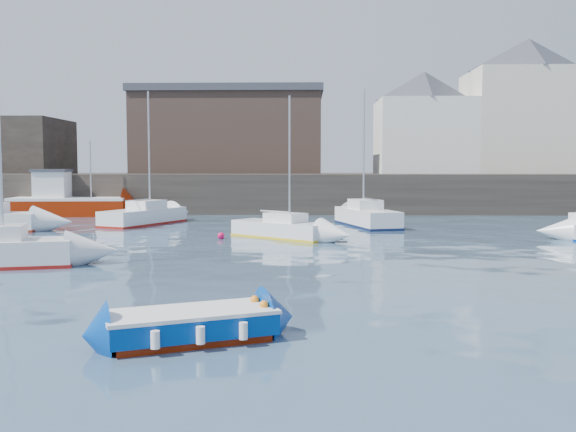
{
  "coord_description": "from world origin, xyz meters",
  "views": [
    {
      "loc": [
        0.72,
        -14.76,
        3.55
      ],
      "look_at": [
        0.0,
        12.0,
        1.5
      ],
      "focal_mm": 40.0,
      "sensor_mm": 36.0,
      "label": 1
    }
  ],
  "objects_px": {
    "sailboat_h": "(144,216)",
    "fishing_boat": "(66,201)",
    "blue_dinghy": "(190,324)",
    "sailboat_b": "(282,229)",
    "sailboat_f": "(367,217)",
    "buoy_far": "(221,239)"
  },
  "relations": [
    {
      "from": "sailboat_h",
      "to": "fishing_boat",
      "type": "bearing_deg",
      "value": 137.44
    },
    {
      "from": "blue_dinghy",
      "to": "sailboat_b",
      "type": "xyz_separation_m",
      "value": [
        1.16,
        19.24,
        0.1
      ]
    },
    {
      "from": "fishing_boat",
      "to": "sailboat_f",
      "type": "distance_m",
      "value": 22.54
    },
    {
      "from": "blue_dinghy",
      "to": "fishing_boat",
      "type": "height_order",
      "value": "fishing_boat"
    },
    {
      "from": "sailboat_b",
      "to": "sailboat_h",
      "type": "bearing_deg",
      "value": 140.08
    },
    {
      "from": "sailboat_b",
      "to": "buoy_far",
      "type": "relative_size",
      "value": 20.42
    },
    {
      "from": "fishing_boat",
      "to": "sailboat_h",
      "type": "xyz_separation_m",
      "value": [
        7.46,
        -6.85,
        -0.52
      ]
    },
    {
      "from": "sailboat_f",
      "to": "sailboat_h",
      "type": "xyz_separation_m",
      "value": [
        -13.7,
        0.9,
        -0.04
      ]
    },
    {
      "from": "fishing_boat",
      "to": "blue_dinghy",
      "type": "bearing_deg",
      "value": -65.69
    },
    {
      "from": "sailboat_b",
      "to": "sailboat_h",
      "type": "relative_size",
      "value": 0.85
    },
    {
      "from": "sailboat_h",
      "to": "sailboat_b",
      "type": "bearing_deg",
      "value": -39.92
    },
    {
      "from": "blue_dinghy",
      "to": "fishing_boat",
      "type": "relative_size",
      "value": 0.44
    },
    {
      "from": "sailboat_b",
      "to": "buoy_far",
      "type": "xyz_separation_m",
      "value": [
        -2.99,
        -0.61,
        -0.46
      ]
    },
    {
      "from": "blue_dinghy",
      "to": "buoy_far",
      "type": "bearing_deg",
      "value": 95.59
    },
    {
      "from": "fishing_boat",
      "to": "buoy_far",
      "type": "distance_m",
      "value": 19.96
    },
    {
      "from": "blue_dinghy",
      "to": "sailboat_b",
      "type": "bearing_deg",
      "value": 86.54
    },
    {
      "from": "sailboat_h",
      "to": "sailboat_f",
      "type": "bearing_deg",
      "value": -3.77
    },
    {
      "from": "fishing_boat",
      "to": "sailboat_b",
      "type": "relative_size",
      "value": 1.2
    },
    {
      "from": "buoy_far",
      "to": "sailboat_f",
      "type": "bearing_deg",
      "value": 42.05
    },
    {
      "from": "fishing_boat",
      "to": "sailboat_b",
      "type": "height_order",
      "value": "sailboat_b"
    },
    {
      "from": "fishing_boat",
      "to": "sailboat_b",
      "type": "bearing_deg",
      "value": -41.16
    },
    {
      "from": "buoy_far",
      "to": "sailboat_h",
      "type": "bearing_deg",
      "value": 126.15
    }
  ]
}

